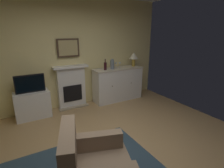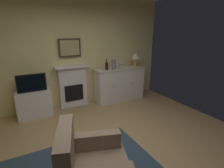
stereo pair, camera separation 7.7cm
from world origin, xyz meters
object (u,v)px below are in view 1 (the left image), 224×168
(table_lamp, at_px, (134,57))
(wine_glass_left, at_px, (116,64))
(fireplace_unit, at_px, (71,87))
(wine_glass_center, at_px, (120,64))
(sideboard_cabinet, at_px, (118,84))
(tv_set, at_px, (30,84))
(vase_decorative, at_px, (112,64))
(tv_cabinet, at_px, (33,105))
(wine_bottle, at_px, (105,66))
(framed_picture, at_px, (68,48))

(table_lamp, height_order, wine_glass_left, table_lamp)
(fireplace_unit, xyz_separation_m, wine_glass_center, (1.34, -0.22, 0.51))
(wine_glass_center, bearing_deg, table_lamp, 4.81)
(fireplace_unit, xyz_separation_m, sideboard_cabinet, (1.30, -0.18, -0.08))
(wine_glass_left, distance_m, tv_set, 2.22)
(sideboard_cabinet, height_order, vase_decorative, vase_decorative)
(tv_cabinet, bearing_deg, wine_bottle, -1.91)
(wine_bottle, bearing_deg, table_lamp, 2.81)
(wine_glass_left, bearing_deg, tv_set, 179.81)
(framed_picture, relative_size, vase_decorative, 1.96)
(sideboard_cabinet, height_order, tv_cabinet, sideboard_cabinet)
(tv_set, bearing_deg, framed_picture, 13.31)
(wine_glass_left, bearing_deg, wine_bottle, -174.89)
(wine_bottle, bearing_deg, wine_glass_left, 5.11)
(fireplace_unit, bearing_deg, framed_picture, 90.00)
(framed_picture, height_order, sideboard_cabinet, framed_picture)
(table_lamp, height_order, wine_bottle, table_lamp)
(wine_glass_center, relative_size, vase_decorative, 0.59)
(wine_glass_center, height_order, vase_decorative, vase_decorative)
(wine_glass_center, height_order, tv_cabinet, wine_glass_center)
(vase_decorative, height_order, tv_set, vase_decorative)
(framed_picture, relative_size, sideboard_cabinet, 0.38)
(wine_bottle, bearing_deg, sideboard_cabinet, 6.35)
(fireplace_unit, xyz_separation_m, wine_glass_left, (1.23, -0.19, 0.51))
(sideboard_cabinet, xyz_separation_m, tv_cabinet, (-2.28, 0.02, -0.16))
(sideboard_cabinet, distance_m, tv_cabinet, 2.28)
(tv_set, bearing_deg, sideboard_cabinet, 0.21)
(fireplace_unit, relative_size, framed_picture, 2.00)
(wine_glass_center, relative_size, tv_set, 0.27)
(sideboard_cabinet, distance_m, wine_bottle, 0.71)
(framed_picture, relative_size, tv_cabinet, 0.73)
(framed_picture, relative_size, table_lamp, 1.37)
(wine_bottle, bearing_deg, fireplace_unit, 165.72)
(framed_picture, bearing_deg, sideboard_cabinet, -9.70)
(vase_decorative, distance_m, tv_set, 2.08)
(wine_glass_center, height_order, tv_set, wine_glass_center)
(wine_glass_center, xyz_separation_m, tv_cabinet, (-2.32, 0.06, -0.75))
(table_lamp, distance_m, vase_decorative, 0.76)
(wine_glass_left, relative_size, wine_glass_center, 1.00)
(fireplace_unit, bearing_deg, wine_glass_left, -8.89)
(fireplace_unit, relative_size, wine_glass_center, 6.67)
(sideboard_cabinet, height_order, wine_bottle, wine_bottle)
(table_lamp, bearing_deg, wine_glass_left, -178.53)
(framed_picture, relative_size, tv_set, 0.89)
(wine_glass_center, distance_m, tv_set, 2.33)
(tv_cabinet, bearing_deg, wine_glass_left, -0.79)
(framed_picture, distance_m, sideboard_cabinet, 1.70)
(framed_picture, distance_m, table_lamp, 1.88)
(sideboard_cabinet, bearing_deg, wine_glass_center, -46.25)
(fireplace_unit, xyz_separation_m, table_lamp, (1.84, -0.18, 0.67))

